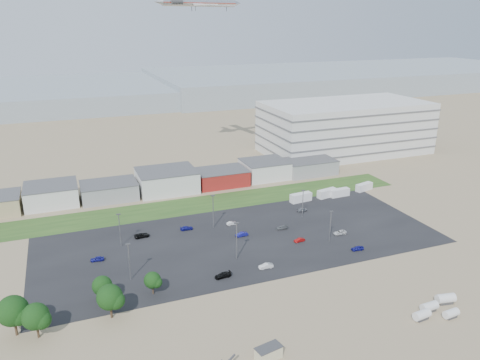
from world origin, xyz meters
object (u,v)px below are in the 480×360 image
parked_car_3 (223,275)px  parked_car_5 (97,259)px  parked_car_13 (266,266)px  parked_car_7 (242,234)px  parked_car_9 (142,235)px  parked_car_6 (187,228)px  parked_car_0 (340,232)px  parked_car_2 (357,248)px  box_trailer_a (301,197)px  parked_car_11 (232,223)px  airliner (199,3)px  parked_car_1 (299,240)px  parked_car_12 (282,228)px  storage_tank_nw (429,307)px  parked_car_8 (302,210)px  tree_far_left (13,314)px  portable_shed (269,353)px

parked_car_3 → parked_car_5: size_ratio=1.20×
parked_car_13 → parked_car_7: bearing=178.1°
parked_car_9 → parked_car_6: bearing=-94.3°
parked_car_0 → parked_car_7: (-28.97, 9.69, 0.07)m
parked_car_0 → parked_car_2: bearing=-6.6°
box_trailer_a → parked_car_11: (-30.83, -10.37, -0.99)m
airliner → parked_car_1: (3.07, -87.89, -69.44)m
parked_car_2 → parked_car_12: 25.10m
airliner → parked_car_5: 117.88m
parked_car_13 → parked_car_3: bearing=-87.4°
parked_car_1 → parked_car_11: (-14.65, 18.89, -0.00)m
parked_car_11 → parked_car_13: 29.73m
parked_car_3 → parked_car_11: bearing=149.5°
storage_tank_nw → parked_car_6: bearing=122.6°
storage_tank_nw → parked_car_8: 62.67m
tree_far_left → parked_car_13: size_ratio=2.60×
airliner → parked_car_11: size_ratio=11.95×
parked_car_0 → parked_car_8: parked_car_8 is taller
parked_car_3 → parked_car_13: 12.29m
airliner → parked_car_13: bearing=-106.7°
tree_far_left → parked_car_5: tree_far_left is taller
portable_shed → parked_car_6: (0.63, 63.79, -0.75)m
parked_car_13 → parked_car_0: bearing=111.2°
tree_far_left → parked_car_1: tree_far_left is taller
tree_far_left → parked_car_7: size_ratio=2.65×
tree_far_left → parked_car_2: (89.42, 6.57, -4.57)m
parked_car_2 → parked_car_8: bearing=-172.6°
airliner → parked_car_6: airliner is taller
parked_car_1 → parked_car_5: parked_car_5 is taller
box_trailer_a → parked_car_8: bearing=-121.4°
parked_car_7 → portable_shed: bearing=-18.6°
parked_car_5 → tree_far_left: bearing=-28.2°
tree_far_left → parked_car_11: size_ratio=3.08×
parked_car_7 → parked_car_12: parked_car_7 is taller
parked_car_2 → parked_car_11: 40.65m
parked_car_6 → parked_car_12: size_ratio=1.09×
parked_car_5 → portable_shed: bearing=34.0°
parked_car_11 → parked_car_13: parked_car_13 is taller
parked_car_6 → parked_car_12: 30.28m
portable_shed → airliner: 150.49m
portable_shed → airliner: (26.88, 131.19, 68.66)m
tree_far_left → parked_car_0: bearing=11.0°
airliner → parked_car_1: 112.05m
tree_far_left → parked_car_3: tree_far_left is taller
box_trailer_a → airliner: (-19.24, 58.63, 68.45)m
parked_car_0 → parked_car_11: 34.45m
parked_car_2 → parked_car_7: size_ratio=0.94×
box_trailer_a → parked_car_0: size_ratio=1.99×
parked_car_1 → parked_car_13: size_ratio=0.85×
parked_car_8 → box_trailer_a: bearing=-29.0°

